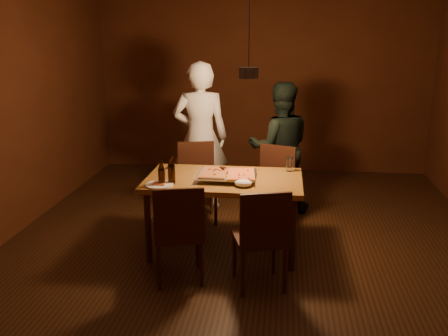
# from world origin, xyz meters

# --- Properties ---
(room_shell) EXTENTS (6.00, 6.00, 6.00)m
(room_shell) POSITION_xyz_m (0.00, 0.00, 1.40)
(room_shell) COLOR #371F0F
(room_shell) RESTS_ON ground
(dining_table) EXTENTS (1.50, 0.90, 0.75)m
(dining_table) POSITION_xyz_m (-0.22, -0.08, 0.68)
(dining_table) COLOR #966326
(dining_table) RESTS_ON floor
(chair_far_left) EXTENTS (0.52, 0.52, 0.49)m
(chair_far_left) POSITION_xyz_m (-0.63, 0.74, 0.54)
(chair_far_left) COLOR #38190F
(chair_far_left) RESTS_ON floor
(chair_far_right) EXTENTS (0.54, 0.54, 0.49)m
(chair_far_right) POSITION_xyz_m (0.25, 0.67, 0.54)
(chair_far_right) COLOR #38190F
(chair_far_right) RESTS_ON floor
(chair_near_left) EXTENTS (0.52, 0.52, 0.49)m
(chair_near_left) POSITION_xyz_m (-0.52, -0.80, 0.54)
(chair_near_left) COLOR #38190F
(chair_near_left) RESTS_ON floor
(chair_near_right) EXTENTS (0.52, 0.52, 0.49)m
(chair_near_right) POSITION_xyz_m (0.19, -0.83, 0.54)
(chair_near_right) COLOR #38190F
(chair_near_right) RESTS_ON floor
(pizza_tray) EXTENTS (0.55, 0.45, 0.05)m
(pizza_tray) POSITION_xyz_m (-0.19, -0.10, 0.77)
(pizza_tray) COLOR silver
(pizza_tray) RESTS_ON dining_table
(pizza_meat) EXTENTS (0.26, 0.41, 0.02)m
(pizza_meat) POSITION_xyz_m (-0.31, -0.10, 0.81)
(pizza_meat) COLOR maroon
(pizza_meat) RESTS_ON pizza_tray
(pizza_cheese) EXTENTS (0.30, 0.44, 0.02)m
(pizza_cheese) POSITION_xyz_m (-0.05, -0.12, 0.81)
(pizza_cheese) COLOR gold
(pizza_cheese) RESTS_ON pizza_tray
(spatula) EXTENTS (0.20, 0.25, 0.04)m
(spatula) POSITION_xyz_m (-0.18, -0.09, 0.81)
(spatula) COLOR silver
(spatula) RESTS_ON pizza_tray
(beer_bottle_a) EXTENTS (0.06, 0.06, 0.24)m
(beer_bottle_a) POSITION_xyz_m (-0.76, -0.39, 0.87)
(beer_bottle_a) COLOR black
(beer_bottle_a) RESTS_ON dining_table
(beer_bottle_b) EXTENTS (0.07, 0.07, 0.26)m
(beer_bottle_b) POSITION_xyz_m (-0.68, -0.32, 0.88)
(beer_bottle_b) COLOR black
(beer_bottle_b) RESTS_ON dining_table
(water_glass_left) EXTENTS (0.08, 0.08, 0.12)m
(water_glass_left) POSITION_xyz_m (-0.72, -0.23, 0.81)
(water_glass_left) COLOR silver
(water_glass_left) RESTS_ON dining_table
(water_glass_right) EXTENTS (0.07, 0.07, 0.14)m
(water_glass_right) POSITION_xyz_m (0.41, 0.24, 0.82)
(water_glass_right) COLOR silver
(water_glass_right) RESTS_ON dining_table
(plate_slice) EXTENTS (0.26, 0.26, 0.03)m
(plate_slice) POSITION_xyz_m (-0.78, -0.40, 0.76)
(plate_slice) COLOR white
(plate_slice) RESTS_ON dining_table
(napkin) EXTENTS (0.16, 0.12, 0.07)m
(napkin) POSITION_xyz_m (-0.01, -0.34, 0.78)
(napkin) COLOR white
(napkin) RESTS_ON dining_table
(diner_white) EXTENTS (0.69, 0.49, 1.79)m
(diner_white) POSITION_xyz_m (-0.65, 1.12, 0.89)
(diner_white) COLOR white
(diner_white) RESTS_ON floor
(diner_dark) EXTENTS (0.84, 0.70, 1.56)m
(diner_dark) POSITION_xyz_m (0.30, 1.16, 0.78)
(diner_dark) COLOR black
(diner_dark) RESTS_ON floor
(pendant_lamp) EXTENTS (0.18, 0.18, 1.10)m
(pendant_lamp) POSITION_xyz_m (0.00, 0.00, 1.76)
(pendant_lamp) COLOR black
(pendant_lamp) RESTS_ON ceiling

